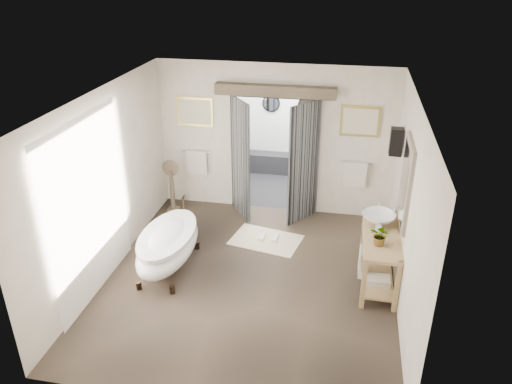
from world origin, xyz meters
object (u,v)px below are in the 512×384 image
at_px(clawfoot_tub, 168,245).
at_px(vanity, 378,252).
at_px(basin, 379,219).
at_px(rug, 266,240).

relative_size(clawfoot_tub, vanity, 1.14).
bearing_deg(vanity, clawfoot_tub, -174.96).
bearing_deg(basin, vanity, -67.11).
height_order(clawfoot_tub, rug, clawfoot_tub).
xyz_separation_m(clawfoot_tub, basin, (3.26, 0.57, 0.50)).
relative_size(vanity, basin, 3.07).
relative_size(rug, basin, 2.30).
relative_size(clawfoot_tub, rug, 1.52).
xyz_separation_m(rug, basin, (1.86, -0.57, 0.93)).
height_order(vanity, rug, vanity).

